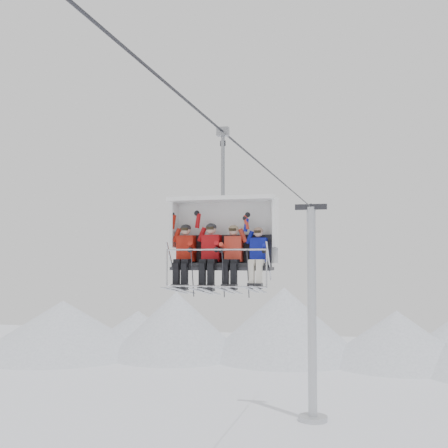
% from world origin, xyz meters
% --- Properties ---
extents(ridgeline, '(72.00, 21.00, 7.00)m').
position_xyz_m(ridgeline, '(-1.58, 42.05, 2.84)').
color(ridgeline, white).
rests_on(ridgeline, ground).
extents(lift_tower_right, '(2.00, 1.80, 13.48)m').
position_xyz_m(lift_tower_right, '(0.00, 22.00, 5.78)').
color(lift_tower_right, '#B0B3B8').
rests_on(lift_tower_right, ground).
extents(haul_cable, '(0.06, 50.00, 0.06)m').
position_xyz_m(haul_cable, '(0.00, 0.00, 13.30)').
color(haul_cable, '#2B2B30').
rests_on(haul_cable, lift_tower_left).
extents(chairlift_carrier, '(2.68, 1.17, 3.98)m').
position_xyz_m(chairlift_carrier, '(0.00, 0.02, 10.74)').
color(chairlift_carrier, black).
rests_on(chairlift_carrier, haul_cable).
extents(skier_far_left, '(0.44, 1.69, 1.74)m').
position_xyz_m(skier_far_left, '(-0.94, -0.29, 10.24)').
color(skier_far_left, '#A91B0E').
rests_on(skier_far_left, chairlift_carrier).
extents(skier_center_left, '(0.45, 1.69, 1.76)m').
position_xyz_m(skier_center_left, '(-0.27, -0.28, 10.25)').
color(skier_center_left, '#AB0D11').
rests_on(skier_center_left, chairlift_carrier).
extents(skier_center_right, '(0.43, 1.69, 1.68)m').
position_xyz_m(skier_center_right, '(0.30, -0.29, 10.23)').
color(skier_center_right, red).
rests_on(skier_center_right, chairlift_carrier).
extents(skier_far_right, '(0.40, 1.69, 1.59)m').
position_xyz_m(skier_far_right, '(0.92, -0.30, 10.20)').
color(skier_far_right, navy).
rests_on(skier_far_right, chairlift_carrier).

